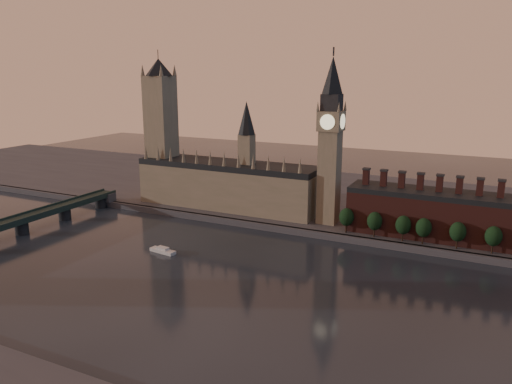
{
  "coord_description": "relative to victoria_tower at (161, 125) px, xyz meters",
  "views": [
    {
      "loc": [
        102.04,
        -181.74,
        97.44
      ],
      "look_at": [
        -13.67,
        55.0,
        33.3
      ],
      "focal_mm": 35.0,
      "sensor_mm": 36.0,
      "label": 1
    }
  ],
  "objects": [
    {
      "name": "embankment_tree_2",
      "position": [
        179.06,
        -20.81,
        -45.62
      ],
      "size": [
        8.6,
        8.6,
        14.88
      ],
      "color": "black",
      "rests_on": "north_bank"
    },
    {
      "name": "river_boat",
      "position": [
        62.09,
        -86.53,
        -57.87
      ],
      "size": [
        16.33,
        6.62,
        3.17
      ],
      "rotation": [
        0.0,
        0.0,
        -0.13
      ],
      "color": "silver",
      "rests_on": "ground"
    },
    {
      "name": "embankment_tree_3",
      "position": [
        190.03,
        -20.85,
        -45.62
      ],
      "size": [
        8.6,
        8.6,
        14.88
      ],
      "color": "black",
      "rests_on": "north_bank"
    },
    {
      "name": "palace_of_westminster",
      "position": [
        55.59,
        -0.09,
        -37.46
      ],
      "size": [
        130.0,
        30.3,
        74.0
      ],
      "color": "#80705B",
      "rests_on": "north_bank"
    },
    {
      "name": "ground",
      "position": [
        120.0,
        -115.0,
        -59.09
      ],
      "size": [
        900.0,
        900.0,
        0.0
      ],
      "primitive_type": "plane",
      "color": "black",
      "rests_on": "ground"
    },
    {
      "name": "victoria_tower",
      "position": [
        0.0,
        0.0,
        0.0
      ],
      "size": [
        24.0,
        24.0,
        108.0
      ],
      "color": "#80705B",
      "rests_on": "north_bank"
    },
    {
      "name": "chimney_block",
      "position": [
        200.0,
        -5.0,
        -41.27
      ],
      "size": [
        110.0,
        25.0,
        37.0
      ],
      "color": "#4C211D",
      "rests_on": "north_bank"
    },
    {
      "name": "embankment_tree_1",
      "position": [
        162.94,
        -20.42,
        -45.62
      ],
      "size": [
        8.6,
        8.6,
        14.88
      ],
      "color": "black",
      "rests_on": "north_bank"
    },
    {
      "name": "embankment_tree_0",
      "position": [
        146.1,
        -19.56,
        -45.62
      ],
      "size": [
        8.6,
        8.6,
        14.88
      ],
      "color": "black",
      "rests_on": "north_bank"
    },
    {
      "name": "big_ben",
      "position": [
        130.0,
        -5.0,
        -2.26
      ],
      "size": [
        15.0,
        15.0,
        107.0
      ],
      "color": "#80705B",
      "rests_on": "north_bank"
    },
    {
      "name": "north_bank",
      "position": [
        120.0,
        63.04,
        -57.09
      ],
      "size": [
        900.0,
        182.0,
        4.0
      ],
      "color": "#444448",
      "rests_on": "ground"
    },
    {
      "name": "embankment_tree_4",
      "position": [
        207.57,
        -20.34,
        -45.62
      ],
      "size": [
        8.6,
        8.6,
        14.88
      ],
      "color": "black",
      "rests_on": "north_bank"
    },
    {
      "name": "embankment_tree_5",
      "position": [
        224.97,
        -20.12,
        -45.62
      ],
      "size": [
        8.6,
        8.6,
        14.88
      ],
      "color": "black",
      "rests_on": "north_bank"
    }
  ]
}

